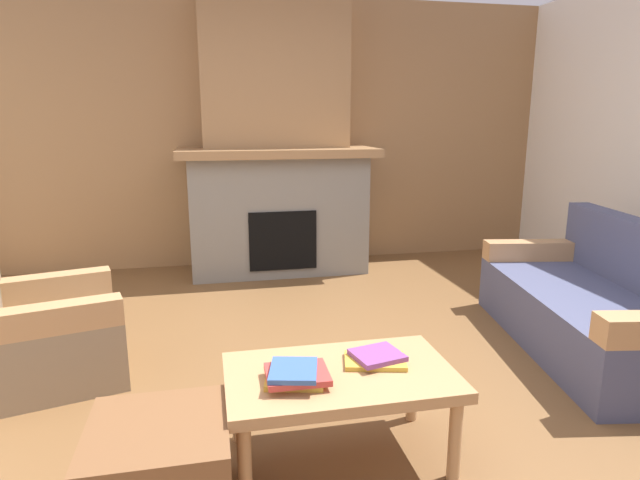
# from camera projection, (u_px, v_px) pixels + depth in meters

# --- Properties ---
(ground) EXTENTS (9.00, 9.00, 0.00)m
(ground) POSITION_uv_depth(u_px,v_px,m) (341.00, 395.00, 2.98)
(ground) COLOR brown
(wall_back_wood_panel) EXTENTS (6.00, 0.12, 2.70)m
(wall_back_wood_panel) POSITION_uv_depth(u_px,v_px,m) (271.00, 134.00, 5.54)
(wall_back_wood_panel) COLOR #997047
(wall_back_wood_panel) RESTS_ON ground
(fireplace) EXTENTS (1.90, 0.82, 2.70)m
(fireplace) POSITION_uv_depth(u_px,v_px,m) (276.00, 154.00, 5.22)
(fireplace) COLOR gray
(fireplace) RESTS_ON ground
(couch) EXTENTS (1.13, 1.92, 0.85)m
(couch) POSITION_uv_depth(u_px,v_px,m) (597.00, 308.00, 3.52)
(couch) COLOR #474C6B
(couch) RESTS_ON ground
(armchair) EXTENTS (0.93, 0.93, 0.85)m
(armchair) POSITION_uv_depth(u_px,v_px,m) (41.00, 333.00, 3.09)
(armchair) COLOR #847056
(armchair) RESTS_ON ground
(coffee_table) EXTENTS (1.00, 0.60, 0.43)m
(coffee_table) POSITION_uv_depth(u_px,v_px,m) (340.00, 383.00, 2.34)
(coffee_table) COLOR tan
(coffee_table) RESTS_ON ground
(ottoman) EXTENTS (0.52, 0.52, 0.40)m
(ottoman) POSITION_uv_depth(u_px,v_px,m) (160.00, 472.00, 2.02)
(ottoman) COLOR brown
(ottoman) RESTS_ON ground
(book_stack_near_edge) EXTENTS (0.28, 0.29, 0.07)m
(book_stack_near_edge) POSITION_uv_depth(u_px,v_px,m) (295.00, 374.00, 2.22)
(book_stack_near_edge) COLOR gold
(book_stack_near_edge) RESTS_ON coffee_table
(book_stack_center) EXTENTS (0.31, 0.24, 0.04)m
(book_stack_center) POSITION_uv_depth(u_px,v_px,m) (376.00, 358.00, 2.40)
(book_stack_center) COLOR gold
(book_stack_center) RESTS_ON coffee_table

